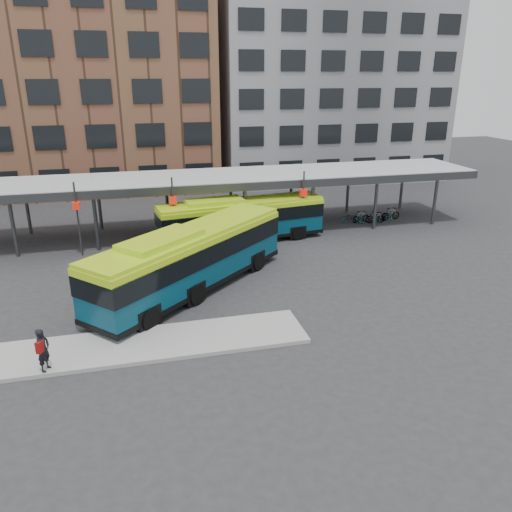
% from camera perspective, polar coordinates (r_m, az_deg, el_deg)
% --- Properties ---
extents(ground, '(120.00, 120.00, 0.00)m').
position_cam_1_polar(ground, '(25.64, -0.36, -5.45)').
color(ground, '#28282B').
rests_on(ground, ground).
extents(boarding_island, '(14.00, 3.00, 0.18)m').
position_cam_1_polar(boarding_island, '(22.35, -12.49, -9.82)').
color(boarding_island, gray).
rests_on(boarding_island, ground).
extents(canopy, '(40.00, 6.53, 4.80)m').
position_cam_1_polar(canopy, '(36.46, -5.33, 8.72)').
color(canopy, '#999B9E').
rests_on(canopy, ground).
extents(building_brick, '(26.00, 14.00, 22.00)m').
position_cam_1_polar(building_brick, '(54.66, -19.97, 18.94)').
color(building_brick, brown).
rests_on(building_brick, ground).
extents(building_grey, '(24.00, 14.00, 20.00)m').
position_cam_1_polar(building_grey, '(58.56, 7.85, 18.91)').
color(building_grey, slate).
rests_on(building_grey, ground).
extents(bus_front, '(11.58, 10.91, 3.62)m').
position_cam_1_polar(bus_front, '(26.68, -7.43, -0.18)').
color(bus_front, '#06374B').
rests_on(bus_front, ground).
extents(bus_rear, '(11.77, 4.04, 3.18)m').
position_cam_1_polar(bus_rear, '(34.51, -1.76, 4.29)').
color(bus_rear, '#06374B').
rests_on(bus_rear, ground).
extents(pedestrian, '(0.65, 0.76, 1.77)m').
position_cam_1_polar(pedestrian, '(21.17, -23.15, -9.81)').
color(pedestrian, black).
rests_on(pedestrian, boarding_island).
extents(bike_rack, '(5.18, 1.68, 1.02)m').
position_cam_1_polar(bike_rack, '(40.52, 13.14, 4.43)').
color(bike_rack, slate).
rests_on(bike_rack, ground).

